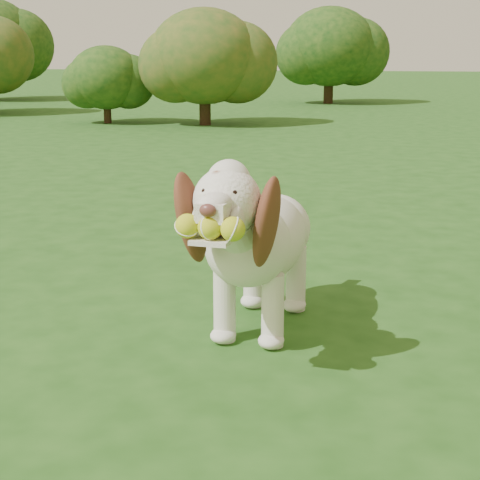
# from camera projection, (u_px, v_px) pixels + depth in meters

# --- Properties ---
(ground) EXTENTS (80.00, 80.00, 0.00)m
(ground) POSITION_uv_depth(u_px,v_px,m) (178.00, 318.00, 3.17)
(ground) COLOR #1D4714
(ground) RESTS_ON ground
(dog) EXTENTS (0.43, 1.18, 0.77)m
(dog) POSITION_uv_depth(u_px,v_px,m) (257.00, 236.00, 2.92)
(dog) COLOR silver
(dog) RESTS_ON ground
(shrub_a) EXTENTS (1.16, 1.16, 1.20)m
(shrub_a) POSITION_uv_depth(u_px,v_px,m) (106.00, 78.00, 11.48)
(shrub_a) COLOR #382314
(shrub_a) RESTS_ON ground
(shrub_i) EXTENTS (1.97, 1.97, 2.04)m
(shrub_i) POSITION_uv_depth(u_px,v_px,m) (330.00, 47.00, 15.68)
(shrub_i) COLOR #382314
(shrub_i) RESTS_ON ground
(shrub_b) EXTENTS (1.69, 1.69, 1.75)m
(shrub_b) POSITION_uv_depth(u_px,v_px,m) (204.00, 56.00, 11.13)
(shrub_b) COLOR #382314
(shrub_b) RESTS_ON ground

